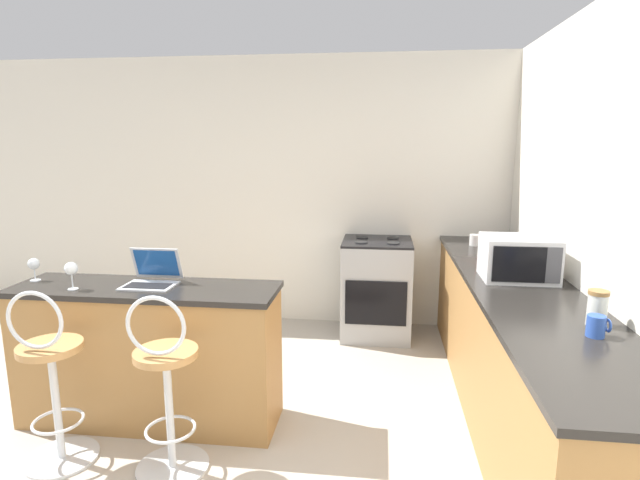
% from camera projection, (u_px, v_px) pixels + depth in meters
% --- Properties ---
extents(wall_back, '(12.00, 0.06, 2.60)m').
position_uv_depth(wall_back, '(300.00, 193.00, 4.91)').
color(wall_back, silver).
rests_on(wall_back, ground_plane).
extents(breakfast_bar, '(1.67, 0.49, 0.91)m').
position_uv_depth(breakfast_bar, '(149.00, 354.00, 3.20)').
color(breakfast_bar, '#9E703D').
rests_on(breakfast_bar, ground_plane).
extents(counter_right, '(0.66, 3.33, 0.91)m').
position_uv_depth(counter_right, '(517.00, 352.00, 3.24)').
color(counter_right, '#9E703D').
rests_on(counter_right, ground_plane).
extents(bar_stool_near, '(0.40, 0.40, 1.03)m').
position_uv_depth(bar_stool_near, '(52.00, 381.00, 2.76)').
color(bar_stool_near, silver).
rests_on(bar_stool_near, ground_plane).
extents(bar_stool_far, '(0.40, 0.40, 1.03)m').
position_uv_depth(bar_stool_far, '(167.00, 389.00, 2.68)').
color(bar_stool_far, silver).
rests_on(bar_stool_far, ground_plane).
extents(laptop, '(0.32, 0.28, 0.23)m').
position_uv_depth(laptop, '(152.00, 276.00, 3.15)').
color(laptop, '#B7BABF').
rests_on(laptop, breakfast_bar).
extents(microwave, '(0.45, 0.36, 0.28)m').
position_uv_depth(microwave, '(518.00, 258.00, 3.24)').
color(microwave, silver).
rests_on(microwave, counter_right).
extents(toaster, '(0.24, 0.25, 0.18)m').
position_uv_depth(toaster, '(496.00, 249.00, 3.75)').
color(toaster, red).
rests_on(toaster, counter_right).
extents(stove_range, '(0.63, 0.61, 0.91)m').
position_uv_depth(stove_range, '(376.00, 288.00, 4.64)').
color(stove_range, '#9EA3A8').
rests_on(stove_range, ground_plane).
extents(wine_glass_short, '(0.07, 0.07, 0.15)m').
position_uv_depth(wine_glass_short, '(34.00, 265.00, 3.22)').
color(wine_glass_short, silver).
rests_on(wine_glass_short, breakfast_bar).
extents(wine_glass_tall, '(0.08, 0.08, 0.17)m').
position_uv_depth(wine_glass_tall, '(71.00, 269.00, 3.02)').
color(wine_glass_tall, silver).
rests_on(wine_glass_tall, breakfast_bar).
extents(mug_white, '(0.10, 0.08, 0.10)m').
position_uv_depth(mug_white, '(475.00, 240.00, 4.32)').
color(mug_white, white).
rests_on(mug_white, counter_right).
extents(mug_blue, '(0.10, 0.08, 0.10)m').
position_uv_depth(mug_blue, '(597.00, 326.00, 2.30)').
color(mug_blue, '#2D51AD').
rests_on(mug_blue, counter_right).
extents(storage_jar, '(0.10, 0.10, 0.18)m').
position_uv_depth(storage_jar, '(597.00, 308.00, 2.43)').
color(storage_jar, silver).
rests_on(storage_jar, counter_right).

